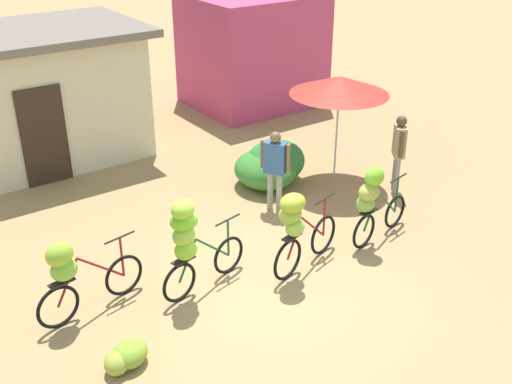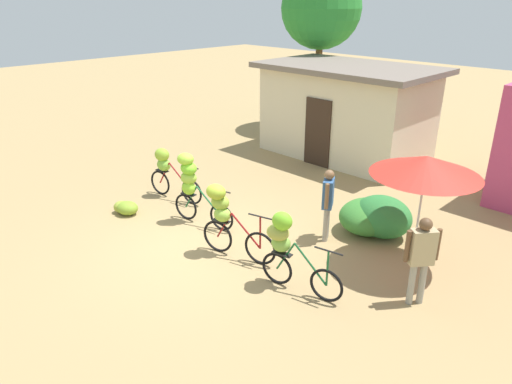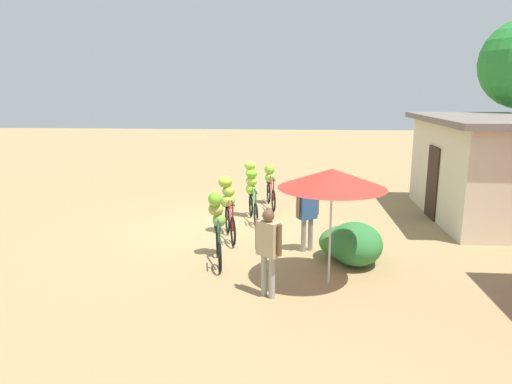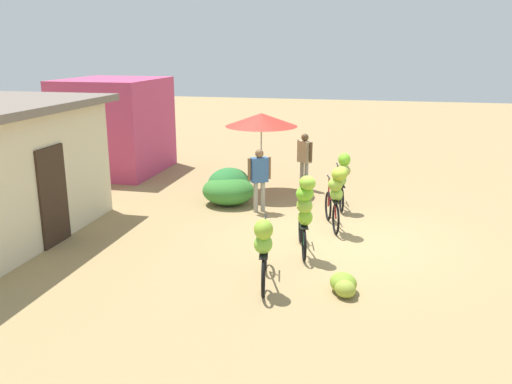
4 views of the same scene
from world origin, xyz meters
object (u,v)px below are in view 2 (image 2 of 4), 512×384
object	(u,v)px
person_vendor	(328,198)
bicycle_center_loaded	(226,214)
tree_behind_building	(321,9)
bicycle_leftmost	(168,170)
bicycle_near_pile	(192,183)
person_bystander	(421,253)
bicycle_by_shop	(286,245)
market_umbrella	(426,166)
banana_pile_on_ground	(126,208)
building_low	(346,111)

from	to	relation	value
person_vendor	bicycle_center_loaded	bearing A→B (deg)	-117.81
tree_behind_building	bicycle_leftmost	world-z (taller)	tree_behind_building
bicycle_near_pile	person_bystander	xyz separation A→B (m)	(5.02, 0.70, 0.00)
tree_behind_building	person_vendor	size ratio (longest dim) A/B	3.72
bicycle_by_shop	person_vendor	distance (m)	2.00
person_bystander	bicycle_by_shop	bearing A→B (deg)	-147.70
market_umbrella	banana_pile_on_ground	xyz separation A→B (m)	(-5.86, -2.66, -1.84)
building_low	bicycle_near_pile	bearing A→B (deg)	-86.11
building_low	bicycle_leftmost	size ratio (longest dim) A/B	3.14
tree_behind_building	bicycle_leftmost	distance (m)	8.84
bicycle_by_shop	person_bystander	world-z (taller)	person_bystander
bicycle_center_loaded	person_vendor	bearing A→B (deg)	62.19
bicycle_center_loaded	market_umbrella	bearing A→B (deg)	38.76
tree_behind_building	bicycle_center_loaded	bearing A→B (deg)	-61.86
building_low	market_umbrella	world-z (taller)	building_low
building_low	person_vendor	world-z (taller)	building_low
market_umbrella	bicycle_near_pile	size ratio (longest dim) A/B	1.35
building_low	bicycle_center_loaded	xyz separation A→B (m)	(2.04, -6.83, -0.56)
banana_pile_on_ground	building_low	bearing A→B (deg)	81.92
bicycle_near_pile	bicycle_center_loaded	distance (m)	1.67
building_low	banana_pile_on_ground	world-z (taller)	building_low
bicycle_leftmost	bicycle_near_pile	distance (m)	1.64
market_umbrella	bicycle_center_loaded	distance (m)	3.75
person_vendor	bicycle_leftmost	bearing A→B (deg)	-166.52
person_vendor	person_bystander	bearing A→B (deg)	-17.37
bicycle_near_pile	person_bystander	bearing A→B (deg)	7.89
bicycle_by_shop	person_bystander	distance (m)	2.18
bicycle_near_pile	banana_pile_on_ground	distance (m)	1.88
building_low	market_umbrella	distance (m)	6.68
market_umbrella	bicycle_near_pile	bearing A→B (deg)	-157.79
bicycle_center_loaded	bicycle_by_shop	bearing A→B (deg)	-0.76
tree_behind_building	person_bystander	size ratio (longest dim) A/B	3.66
building_low	person_bystander	xyz separation A→B (m)	(5.45, -5.69, -0.48)
bicycle_center_loaded	bicycle_by_shop	xyz separation A→B (m)	(1.57, -0.02, -0.03)
building_low	bicycle_leftmost	distance (m)	6.08
bicycle_near_pile	person_vendor	world-z (taller)	bicycle_near_pile
tree_behind_building	banana_pile_on_ground	size ratio (longest dim) A/B	7.63
banana_pile_on_ground	person_vendor	bearing A→B (deg)	29.64
market_umbrella	banana_pile_on_ground	size ratio (longest dim) A/B	2.89
person_bystander	person_vendor	bearing A→B (deg)	162.63
tree_behind_building	bicycle_near_pile	xyz separation A→B (m)	(3.12, -8.39, -3.34)
person_bystander	market_umbrella	bearing A→B (deg)	119.47
person_vendor	person_bystander	xyz separation A→B (m)	(2.41, -0.75, 0.02)
bicycle_by_shop	bicycle_near_pile	bearing A→B (deg)	171.62
tree_behind_building	banana_pile_on_ground	xyz separation A→B (m)	(1.66, -9.25, -4.14)
building_low	bicycle_near_pile	size ratio (longest dim) A/B	3.29
tree_behind_building	bicycle_leftmost	xyz separation A→B (m)	(1.56, -7.94, -3.56)
building_low	person_bystander	distance (m)	7.89
bicycle_center_loaded	person_vendor	size ratio (longest dim) A/B	1.03
bicycle_center_loaded	person_vendor	distance (m)	2.15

